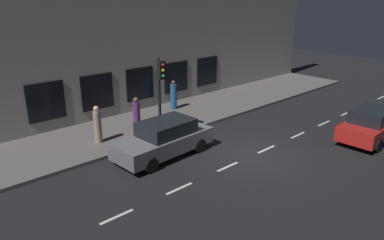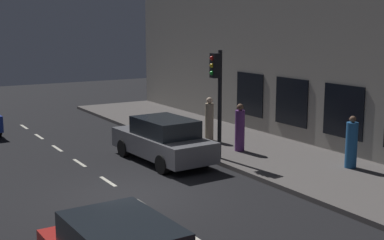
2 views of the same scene
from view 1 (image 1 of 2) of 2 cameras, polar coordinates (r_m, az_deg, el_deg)
The scene contains 10 objects.
ground_plane at distance 15.93m, azimuth 9.61°, elevation -5.62°, with size 60.00×60.00×0.00m, color black.
sidewalk at distance 20.03m, azimuth -4.46°, elevation 0.11°, with size 4.50×32.00×0.15m.
building_facade at distance 21.15m, azimuth -9.10°, elevation 12.26°, with size 0.65×32.00×8.29m.
lane_centre_line at distance 16.66m, azimuth 11.77°, elevation -4.59°, with size 0.12×27.20×0.01m.
traffic_light at distance 16.66m, azimuth -5.05°, elevation 5.74°, with size 0.49×0.32×3.79m.
parked_car_1 at distance 15.46m, azimuth -4.44°, elevation -2.99°, with size 2.05×4.55×1.58m.
parked_car_2 at distance 19.16m, azimuth 26.75°, elevation -0.62°, with size 1.91×4.22×1.58m.
pedestrian_0 at distance 17.94m, azimuth -8.83°, elevation 0.67°, with size 0.51×0.51×1.77m.
pedestrian_1 at distance 21.44m, azimuth -2.95°, elevation 3.87°, with size 0.48×0.48×1.73m.
pedestrian_2 at distance 16.97m, azimuth -14.82°, elevation -0.85°, with size 0.47×0.47×1.76m.
Camera 1 is at (-8.76, 11.53, 6.63)m, focal length 33.44 mm.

